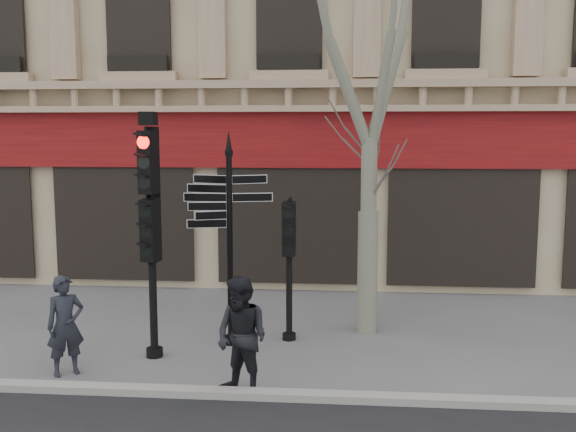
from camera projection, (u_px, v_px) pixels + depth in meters
The scene contains 7 objects.
ground at pixel (265, 363), 10.50m from camera, with size 80.00×80.00×0.00m, color #5C5D61.
kerb at pixel (253, 394), 9.11m from camera, with size 80.00×0.25×0.12m, color gray.
fingerpost at pixel (229, 203), 11.16m from camera, with size 1.67×1.67×3.79m.
traffic_signal_main at pixel (151, 205), 10.50m from camera, with size 0.50×0.39×4.09m.
traffic_signal_secondary at pixel (289, 244), 11.49m from camera, with size 0.43×0.31×2.54m.
pedestrian_a at pixel (65, 325), 9.94m from camera, with size 0.57×0.38×1.57m, color black.
pedestrian_b at pixel (242, 337), 9.12m from camera, with size 0.84×0.66×1.74m, color black.
Camera 1 is at (1.24, -10.04, 3.75)m, focal length 40.00 mm.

